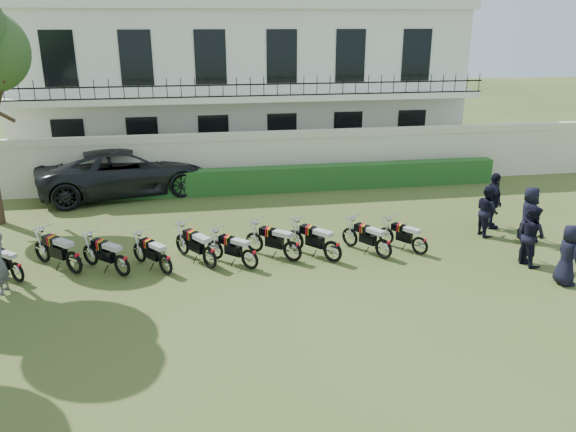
% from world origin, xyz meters
% --- Properties ---
extents(ground, '(100.00, 100.00, 0.00)m').
position_xyz_m(ground, '(0.00, 0.00, 0.00)').
color(ground, '#37471C').
rests_on(ground, ground).
extents(perimeter_wall, '(30.00, 0.35, 2.30)m').
position_xyz_m(perimeter_wall, '(0.00, 8.00, 1.17)').
color(perimeter_wall, beige).
rests_on(perimeter_wall, ground).
extents(hedge, '(18.00, 0.60, 1.00)m').
position_xyz_m(hedge, '(1.00, 7.20, 0.50)').
color(hedge, '#19471B').
rests_on(hedge, ground).
extents(building, '(20.40, 9.60, 7.40)m').
position_xyz_m(building, '(0.00, 13.96, 3.71)').
color(building, white).
rests_on(building, ground).
extents(motorcycle_0, '(1.36, 1.25, 0.96)m').
position_xyz_m(motorcycle_0, '(-7.10, 0.03, 0.44)').
color(motorcycle_0, black).
rests_on(motorcycle_0, ground).
extents(motorcycle_1, '(1.57, 1.47, 1.12)m').
position_xyz_m(motorcycle_1, '(-5.72, 0.30, 0.52)').
color(motorcycle_1, black).
rests_on(motorcycle_1, ground).
extents(motorcycle_2, '(1.46, 1.39, 1.05)m').
position_xyz_m(motorcycle_2, '(-4.43, -0.06, 0.48)').
color(motorcycle_2, black).
rests_on(motorcycle_2, ground).
extents(motorcycle_3, '(1.18, 1.48, 0.98)m').
position_xyz_m(motorcycle_3, '(-3.29, -0.14, 0.45)').
color(motorcycle_3, black).
rests_on(motorcycle_3, ground).
extents(motorcycle_4, '(1.18, 1.69, 1.07)m').
position_xyz_m(motorcycle_4, '(-2.10, 0.07, 0.50)').
color(motorcycle_4, black).
rests_on(motorcycle_4, ground).
extents(motorcycle_5, '(1.39, 1.31, 1.00)m').
position_xyz_m(motorcycle_5, '(-1.01, -0.17, 0.46)').
color(motorcycle_5, black).
rests_on(motorcycle_5, ground).
extents(motorcycle_6, '(1.51, 1.35, 1.05)m').
position_xyz_m(motorcycle_6, '(0.24, 0.15, 0.49)').
color(motorcycle_6, black).
rests_on(motorcycle_6, ground).
extents(motorcycle_7, '(1.38, 1.58, 1.09)m').
position_xyz_m(motorcycle_7, '(1.35, -0.09, 0.50)').
color(motorcycle_7, black).
rests_on(motorcycle_7, ground).
extents(motorcycle_8, '(1.12, 1.59, 1.01)m').
position_xyz_m(motorcycle_8, '(2.87, -0.07, 0.47)').
color(motorcycle_8, black).
rests_on(motorcycle_8, ground).
extents(motorcycle_9, '(1.10, 1.43, 0.94)m').
position_xyz_m(motorcycle_9, '(4.01, 0.03, 0.43)').
color(motorcycle_9, black).
rests_on(motorcycle_9, ground).
extents(suv, '(7.18, 4.50, 1.85)m').
position_xyz_m(suv, '(-5.08, 7.93, 0.92)').
color(suv, black).
rests_on(suv, ground).
extents(officer_0, '(0.57, 0.83, 1.63)m').
position_xyz_m(officer_0, '(7.02, -2.40, 0.82)').
color(officer_0, black).
rests_on(officer_0, ground).
extents(officer_1, '(0.84, 0.98, 1.74)m').
position_xyz_m(officer_1, '(6.79, -1.07, 0.87)').
color(officer_1, black).
rests_on(officer_1, ground).
extents(officer_2, '(0.41, 0.95, 1.61)m').
position_xyz_m(officer_2, '(6.74, -0.98, 0.81)').
color(officer_2, black).
rests_on(officer_2, ground).
extents(officer_3, '(0.81, 0.99, 1.75)m').
position_xyz_m(officer_3, '(7.73, 0.56, 0.88)').
color(officer_3, black).
rests_on(officer_3, ground).
extents(officer_4, '(0.63, 0.80, 1.64)m').
position_xyz_m(officer_4, '(6.72, 1.26, 0.82)').
color(officer_4, black).
rests_on(officer_4, ground).
extents(officer_5, '(0.56, 1.14, 1.88)m').
position_xyz_m(officer_5, '(7.22, 1.84, 0.94)').
color(officer_5, black).
rests_on(officer_5, ground).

